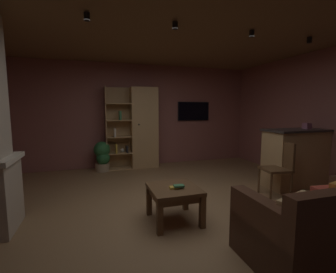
{
  "coord_description": "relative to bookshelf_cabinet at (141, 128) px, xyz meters",
  "views": [
    {
      "loc": [
        -1.1,
        -3.07,
        1.48
      ],
      "look_at": [
        0.0,
        0.4,
        1.05
      ],
      "focal_mm": 25.11,
      "sensor_mm": 36.0,
      "label": 1
    }
  ],
  "objects": [
    {
      "name": "track_light_spot_4",
      "position": [
        2.09,
        -2.88,
        1.54
      ],
      "size": [
        0.07,
        0.07,
        0.09
      ],
      "primitive_type": "cylinder",
      "color": "black"
    },
    {
      "name": "track_light_spot_1",
      "position": [
        -1.15,
        -2.82,
        1.54
      ],
      "size": [
        0.07,
        0.07,
        0.09
      ],
      "primitive_type": "cylinder",
      "color": "black"
    },
    {
      "name": "kitchen_bar_counter",
      "position": [
        2.61,
        -2.36,
        -0.44
      ],
      "size": [
        1.39,
        0.6,
        1.1
      ],
      "color": "tan",
      "rests_on": "ground"
    },
    {
      "name": "track_light_spot_2",
      "position": [
        -0.09,
        -2.86,
        1.54
      ],
      "size": [
        0.07,
        0.07,
        0.09
      ],
      "primitive_type": "cylinder",
      "color": "black"
    },
    {
      "name": "leather_couch",
      "position": [
        0.98,
        -4.2,
        -0.68
      ],
      "size": [
        1.53,
        0.88,
        0.84
      ],
      "color": "#4C2D1E",
      "rests_on": "ground"
    },
    {
      "name": "track_light_spot_3",
      "position": [
        1.05,
        -2.87,
        1.54
      ],
      "size": [
        0.07,
        0.07,
        0.09
      ],
      "primitive_type": "cylinder",
      "color": "black"
    },
    {
      "name": "tissue_box",
      "position": [
        2.74,
        -2.37,
        0.17
      ],
      "size": [
        0.13,
        0.13,
        0.11
      ],
      "primitive_type": "cube",
      "rotation": [
        0.0,
        0.0,
        0.04
      ],
      "color": "#995972",
      "rests_on": "kitchen_bar_counter"
    },
    {
      "name": "table_book_1",
      "position": [
        -0.1,
        -3.06,
        -0.5
      ],
      "size": [
        0.14,
        0.09,
        0.02
      ],
      "primitive_type": "cube",
      "rotation": [
        0.0,
        0.0,
        -0.08
      ],
      "color": "#387247",
      "rests_on": "coffee_table"
    },
    {
      "name": "potted_floor_plant",
      "position": [
        -0.95,
        -0.12,
        -0.61
      ],
      "size": [
        0.38,
        0.38,
        0.71
      ],
      "color": "#9E896B",
      "rests_on": "ground"
    },
    {
      "name": "wall_back",
      "position": [
        -0.02,
        0.27,
        0.31
      ],
      "size": [
        6.27,
        0.06,
        2.6
      ],
      "primitive_type": "cube",
      "color": "#8E544C",
      "rests_on": "ground"
    },
    {
      "name": "coffee_table",
      "position": [
        -0.14,
        -2.99,
        -0.62
      ],
      "size": [
        0.63,
        0.64,
        0.46
      ],
      "color": "brown",
      "rests_on": "ground"
    },
    {
      "name": "wall_mounted_tv",
      "position": [
        1.53,
        0.21,
        0.42
      ],
      "size": [
        0.91,
        0.06,
        0.51
      ],
      "color": "black"
    },
    {
      "name": "bookshelf_cabinet",
      "position": [
        0.0,
        0.0,
        0.0
      ],
      "size": [
        1.27,
        0.41,
        2.0
      ],
      "color": "tan",
      "rests_on": "ground"
    },
    {
      "name": "dining_chair",
      "position": [
        1.87,
        -2.67,
        -0.46
      ],
      "size": [
        0.48,
        0.48,
        0.92
      ],
      "color": "brown",
      "rests_on": "ground"
    },
    {
      "name": "window_pane_back",
      "position": [
        -0.22,
        0.24,
        0.17
      ],
      "size": [
        0.64,
        0.01,
        0.85
      ],
      "primitive_type": "cube",
      "color": "white"
    },
    {
      "name": "floor",
      "position": [
        -0.02,
        -2.74,
        -1.0
      ],
      "size": [
        6.15,
        5.96,
        0.02
      ],
      "primitive_type": "cube",
      "color": "olive",
      "rests_on": "ground"
    },
    {
      "name": "table_book_0",
      "position": [
        -0.15,
        -3.03,
        -0.52
      ],
      "size": [
        0.14,
        0.1,
        0.02
      ],
      "primitive_type": "cube",
      "rotation": [
        0.0,
        0.0,
        -0.09
      ],
      "color": "gold",
      "rests_on": "coffee_table"
    },
    {
      "name": "ceiling",
      "position": [
        -0.02,
        -2.74,
        1.62
      ],
      "size": [
        6.15,
        5.96,
        0.02
      ],
      "primitive_type": "cube",
      "color": "brown"
    }
  ]
}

